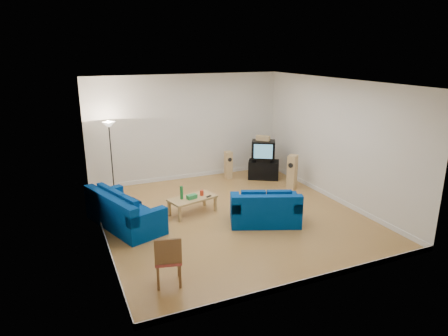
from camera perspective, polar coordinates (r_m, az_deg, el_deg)
name	(u,v)px	position (r m, az deg, el deg)	size (l,w,h in m)	color
room	(231,154)	(9.31, 0.98, 1.97)	(6.01, 6.51, 3.21)	brown
sofa_three_seat	(123,214)	(9.42, -14.26, -6.37)	(1.57, 2.29, 0.82)	navy
sofa_loveseat	(265,211)	(9.33, 5.89, -6.17)	(1.80, 1.41, 0.79)	navy
coffee_table	(192,199)	(9.84, -4.53, -4.50)	(1.26, 0.85, 0.42)	tan
bottle	(182,193)	(9.68, -6.09, -3.53)	(0.08, 0.08, 0.33)	#197233
tissue_box	(192,197)	(9.72, -4.62, -4.11)	(0.25, 0.13, 0.10)	green
red_canister	(202,193)	(9.91, -3.19, -3.57)	(0.09, 0.09, 0.13)	red
remote	(209,196)	(9.84, -2.19, -4.06)	(0.15, 0.05, 0.02)	black
tv_stand	(264,170)	(12.52, 5.68, -0.23)	(0.93, 0.52, 0.57)	black
av_receiver	(264,160)	(12.36, 5.69, 1.17)	(0.44, 0.36, 0.10)	black
television	(263,149)	(12.31, 5.64, 2.66)	(0.86, 0.79, 0.54)	black
centre_speaker	(263,138)	(12.28, 5.59, 4.27)	(0.41, 0.16, 0.14)	tan
speaker_left	(228,165)	(12.43, 0.63, 0.44)	(0.22, 0.28, 0.86)	tan
speaker_right	(292,172)	(11.67, 9.71, -0.55)	(0.37, 0.36, 0.99)	tan
floor_lamp	(110,135)	(11.20, -16.03, 4.57)	(0.35, 0.35, 2.04)	black
dining_chair	(168,258)	(6.95, -7.99, -12.62)	(0.54, 0.54, 0.94)	brown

